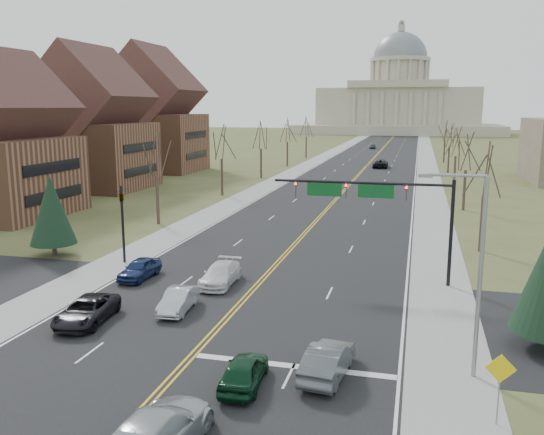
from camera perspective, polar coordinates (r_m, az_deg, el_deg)
The scene contains 36 objects.
ground at distance 29.80m, azimuth -7.11°, elevation -12.61°, with size 600.00×600.00×0.00m, color #4A4E27.
road at distance 136.27m, azimuth 10.00°, elevation 5.76°, with size 20.00×380.00×0.01m, color black.
cross_road at distance 35.05m, azimuth -3.51°, elevation -8.86°, with size 120.00×14.00×0.01m, color black.
sidewalk_left at distance 137.69m, azimuth 4.99°, elevation 5.94°, with size 4.00×380.00×0.03m, color gray.
sidewalk_right at distance 135.91m, azimuth 15.07°, elevation 5.55°, with size 4.00×380.00×0.03m, color gray.
center_line at distance 136.27m, azimuth 10.00°, elevation 5.77°, with size 0.42×380.00×0.01m, color gold.
edge_line_left at distance 137.35m, azimuth 5.90°, elevation 5.91°, with size 0.15×380.00×0.01m, color silver.
edge_line_right at distance 135.89m, azimuth 14.14°, elevation 5.59°, with size 0.15×380.00×0.01m, color silver.
stop_bar at distance 27.59m, azimuth 2.15°, elevation -14.50°, with size 9.50×0.50×0.01m, color silver.
capitol at distance 275.49m, azimuth 12.40°, elevation 11.15°, with size 90.00×60.00×50.00m.
signal_mast at distance 39.44m, azimuth 10.15°, elevation 1.86°, with size 12.12×0.44×7.20m.
signal_left at distance 45.25m, azimuth -14.61°, elevation 0.20°, with size 0.32×0.36×6.00m.
street_light at distance 26.35m, azimuth 19.44°, elevation -4.28°, with size 2.90×0.25×9.07m.
warn_sign at distance 23.75m, azimuth 21.67°, elevation -14.36°, with size 1.13×0.07×2.87m.
tree_r_0 at distance 49.95m, azimuth 20.38°, elevation 4.14°, with size 3.74×3.74×8.50m.
tree_l_0 at distance 59.43m, azimuth -11.43°, elevation 5.96°, with size 3.96×3.96×9.00m.
tree_r_1 at distance 69.78m, azimuth 18.72°, elevation 5.99°, with size 3.74×3.74×8.50m.
tree_l_1 at distance 77.89m, azimuth -5.03°, elevation 7.26°, with size 3.96×3.96×9.00m.
tree_r_2 at distance 89.69m, azimuth 17.80°, elevation 7.01°, with size 3.74×3.74×8.50m.
tree_l_2 at distance 96.97m, azimuth -1.10°, elevation 8.01°, with size 3.96×3.96×9.00m.
tree_r_3 at distance 109.64m, azimuth 17.21°, elevation 7.66°, with size 3.74×3.74×8.50m.
tree_l_3 at distance 116.35m, azimuth 1.54°, elevation 8.49°, with size 3.96×3.96×9.00m.
tree_r_4 at distance 129.60m, azimuth 16.80°, elevation 8.11°, with size 3.74×3.74×8.50m.
tree_l_4 at distance 135.91m, azimuth 3.43°, elevation 8.82°, with size 3.96×3.96×9.00m.
conifer_l at distance 49.09m, azimuth -21.00°, elevation 0.68°, with size 3.64×3.64×6.50m.
bldg_left_mid at distance 88.45m, azimuth -17.38°, elevation 8.28°, with size 15.10×14.28×20.75m.
bldg_left_far at distance 110.46m, azimuth -11.74°, elevation 9.49°, with size 17.10×14.28×23.25m.
car_nb_inner_lead at distance 25.59m, azimuth -2.80°, elevation -14.95°, with size 1.60×3.99×1.36m, color black.
car_nb_outer_lead at distance 26.49m, azimuth 5.55°, elevation -13.90°, with size 1.57×4.51×1.49m, color #4E5256.
car_nb_inner_second at distance 21.49m, azimuth -11.36°, elevation -20.12°, with size 2.33×5.73×1.66m, color #A8ACB0.
car_sb_inner_lead at distance 34.59m, azimuth -9.28°, elevation -8.08°, with size 1.40×4.02×1.32m, color #B0B4B8.
car_sb_outer_lead at distance 34.02m, azimuth -17.89°, elevation -8.76°, with size 2.29×4.96×1.38m, color black.
car_sb_inner_second at distance 39.20m, azimuth -5.13°, elevation -5.62°, with size 1.99×4.88×1.42m, color silver.
car_sb_outer_second at distance 41.42m, azimuth -12.98°, elevation -4.96°, with size 1.67×4.14×1.41m, color #16244F.
car_far_nb at distance 116.17m, azimuth 10.71°, elevation 5.29°, with size 2.78×6.02×1.67m, color black.
car_far_sb at distance 168.54m, azimuth 9.93°, elevation 6.97°, with size 1.69×4.19×1.43m, color #434549.
Camera 1 is at (10.17, -25.38, 11.85)m, focal length 38.00 mm.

